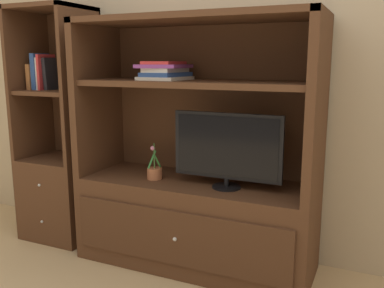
% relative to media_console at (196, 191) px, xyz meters
% --- Properties ---
extents(painted_rear_wall, '(6.00, 0.10, 2.80)m').
position_rel_media_console_xyz_m(painted_rear_wall, '(0.00, 0.34, 0.91)').
color(painted_rear_wall, tan).
rests_on(painted_rear_wall, ground_plane).
extents(media_console, '(1.52, 0.58, 1.58)m').
position_rel_media_console_xyz_m(media_console, '(0.00, 0.00, 0.00)').
color(media_console, '#4C2D1C').
rests_on(media_console, ground_plane).
extents(tv_monitor, '(0.67, 0.17, 0.46)m').
position_rel_media_console_xyz_m(tv_monitor, '(0.23, -0.07, 0.32)').
color(tv_monitor, black).
rests_on(tv_monitor, media_console).
extents(potted_plant, '(0.10, 0.10, 0.24)m').
position_rel_media_console_xyz_m(potted_plant, '(-0.26, -0.08, 0.12)').
color(potted_plant, '#B26642').
rests_on(potted_plant, media_console).
extents(magazine_stack, '(0.30, 0.35, 0.12)m').
position_rel_media_console_xyz_m(magazine_stack, '(-0.21, -0.01, 0.77)').
color(magazine_stack, silver).
rests_on(magazine_stack, media_console).
extents(bookshelf_tall, '(0.51, 0.46, 1.69)m').
position_rel_media_console_xyz_m(bookshelf_tall, '(-1.11, 0.00, 0.06)').
color(bookshelf_tall, '#4C2D1C').
rests_on(bookshelf_tall, ground_plane).
extents(upright_book_row, '(0.17, 0.17, 0.26)m').
position_rel_media_console_xyz_m(upright_book_row, '(-1.22, -0.01, 0.74)').
color(upright_book_row, '#A56638').
rests_on(upright_book_row, bookshelf_tall).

